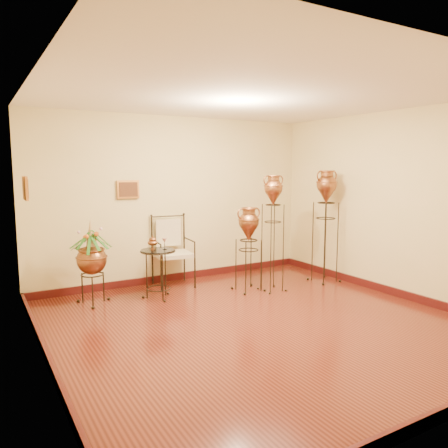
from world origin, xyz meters
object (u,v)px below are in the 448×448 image
armchair (173,251)px  planter_urn (92,256)px  side_table (158,273)px  amphora_tall (273,232)px  amphora_mid (325,225)px

armchair → planter_urn: bearing=-162.1°
side_table → planter_urn: bearing=166.2°
amphora_tall → planter_urn: amphora_tall is taller
planter_urn → armchair: bearing=12.0°
amphora_mid → armchair: size_ratio=1.66×
planter_urn → amphora_mid: bearing=-10.9°
amphora_mid → side_table: bearing=170.0°
amphora_tall → planter_urn: bearing=164.3°
side_table → amphora_mid: bearing=-10.0°
amphora_tall → side_table: size_ratio=1.99×
amphora_mid → armchair: bearing=156.7°
amphora_mid → side_table: size_ratio=2.06×
amphora_tall → planter_urn: 2.75m
planter_urn → side_table: bearing=-13.8°
amphora_mid → amphora_tall: bearing=-179.3°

